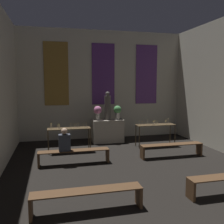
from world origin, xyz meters
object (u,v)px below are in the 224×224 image
at_px(flower_vase_left, 98,111).
at_px(pew_back_right, 172,147).
at_px(pew_back_left, 74,154).
at_px(candle_rack_left, 69,131).
at_px(person_seated, 65,141).
at_px(statue, 108,107).
at_px(flower_vase_right, 117,111).
at_px(candle_rack_right, 155,127).
at_px(altar, 108,131).
at_px(pew_second_left, 87,196).

bearing_deg(flower_vase_left, pew_back_right, -51.43).
relative_size(pew_back_left, pew_back_right, 1.00).
distance_m(candle_rack_left, person_seated, 1.54).
relative_size(statue, pew_back_right, 0.55).
height_order(flower_vase_right, candle_rack_right, flower_vase_right).
height_order(flower_vase_right, candle_rack_left, flower_vase_right).
relative_size(flower_vase_right, candle_rack_left, 0.38).
bearing_deg(statue, person_seated, -126.59).
relative_size(flower_vase_right, pew_back_right, 0.27).
distance_m(candle_rack_left, pew_back_right, 3.77).
distance_m(candle_rack_right, pew_back_right, 1.59).
bearing_deg(candle_rack_right, flower_vase_right, 138.62).
xyz_separation_m(flower_vase_left, person_seated, (-1.54, -2.66, -0.58)).
height_order(flower_vase_left, candle_rack_right, flower_vase_left).
relative_size(altar, candle_rack_left, 0.84).
relative_size(candle_rack_left, pew_back_right, 0.71).
bearing_deg(altar, person_seated, -126.59).
xyz_separation_m(flower_vase_right, pew_back_left, (-2.12, -2.66, -1.01)).
relative_size(altar, candle_rack_right, 0.84).
bearing_deg(flower_vase_right, pew_back_left, -128.57).
height_order(altar, pew_back_left, altar).
bearing_deg(candle_rack_right, pew_back_right, -91.59).
height_order(statue, pew_back_left, statue).
relative_size(statue, candle_rack_left, 0.77).
height_order(statue, flower_vase_right, statue).
height_order(statue, person_seated, statue).
bearing_deg(statue, candle_rack_right, -33.43).
distance_m(flower_vase_right, candle_rack_left, 2.51).
xyz_separation_m(altar, person_seated, (-1.98, -2.66, 0.28)).
relative_size(pew_second_left, pew_back_left, 1.00).
distance_m(altar, candle_rack_right, 2.09).
relative_size(pew_second_left, pew_back_right, 1.00).
height_order(pew_second_left, pew_back_left, same).
distance_m(statue, pew_back_left, 3.38).
relative_size(altar, pew_back_left, 0.60).
height_order(pew_second_left, person_seated, person_seated).
bearing_deg(pew_second_left, flower_vase_right, 69.56).
bearing_deg(flower_vase_left, altar, 0.00).
bearing_deg(flower_vase_left, candle_rack_right, -27.82).
xyz_separation_m(altar, flower_vase_left, (-0.43, 0.00, 0.86)).
xyz_separation_m(pew_second_left, person_seated, (-0.29, 3.03, 0.43)).
distance_m(pew_second_left, pew_back_left, 3.03).
bearing_deg(flower_vase_right, statue, 180.00).
relative_size(statue, candle_rack_right, 0.77).
bearing_deg(pew_back_left, pew_second_left, -90.00).
height_order(altar, pew_second_left, altar).
xyz_separation_m(altar, flower_vase_right, (0.43, 0.00, 0.86)).
xyz_separation_m(flower_vase_left, pew_back_right, (2.12, -2.66, -1.01)).
relative_size(altar, statue, 1.10).
bearing_deg(pew_back_right, candle_rack_right, 88.41).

